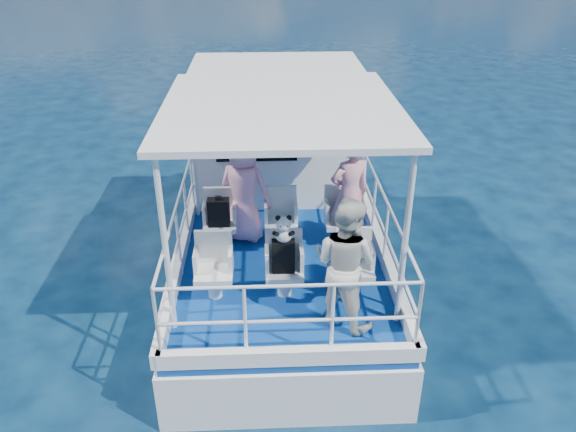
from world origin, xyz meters
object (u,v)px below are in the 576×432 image
object	(u,v)px
passenger_stbd_aft	(345,263)
backpack_center	(283,256)
panda	(284,229)
passenger_port_fwd	(244,190)

from	to	relation	value
passenger_stbd_aft	backpack_center	distance (m)	0.91
backpack_center	panda	size ratio (longest dim) A/B	1.20
passenger_stbd_aft	panda	size ratio (longest dim) A/B	4.62
backpack_center	panda	distance (m)	0.39
panda	passenger_port_fwd	bearing A→B (deg)	109.21
passenger_port_fwd	panda	xyz separation A→B (m)	(0.53, -1.52, 0.18)
passenger_stbd_aft	panda	distance (m)	0.89
passenger_stbd_aft	passenger_port_fwd	bearing A→B (deg)	-21.93
panda	passenger_stbd_aft	bearing A→B (deg)	-38.83
passenger_stbd_aft	backpack_center	bearing A→B (deg)	-0.76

